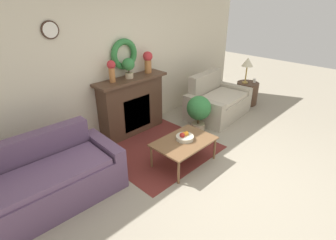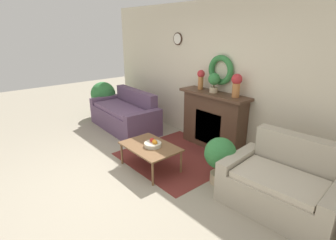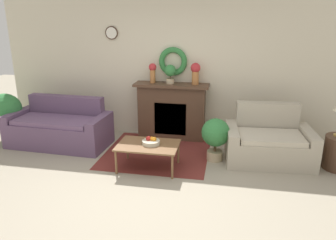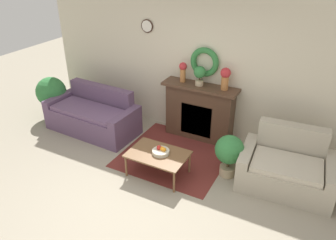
# 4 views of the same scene
# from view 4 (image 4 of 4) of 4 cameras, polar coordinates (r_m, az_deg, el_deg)

# --- Properties ---
(ground_plane) EXTENTS (16.00, 16.00, 0.00)m
(ground_plane) POSITION_cam_4_polar(r_m,az_deg,el_deg) (4.97, -5.36, -14.37)
(ground_plane) COLOR #9E937F
(floor_rug) EXTENTS (1.80, 1.75, 0.01)m
(floor_rug) POSITION_cam_4_polar(r_m,az_deg,el_deg) (5.95, 1.25, -6.04)
(floor_rug) COLOR maroon
(floor_rug) RESTS_ON ground_plane
(wall_back) EXTENTS (6.80, 0.17, 2.70)m
(wall_back) POSITION_cam_4_polar(r_m,az_deg,el_deg) (6.13, 6.27, 9.06)
(wall_back) COLOR beige
(wall_back) RESTS_ON ground_plane
(fireplace) EXTENTS (1.42, 0.41, 1.09)m
(fireplace) POSITION_cam_4_polar(r_m,az_deg,el_deg) (6.25, 5.50, 1.49)
(fireplace) COLOR #4C3323
(fireplace) RESTS_ON ground_plane
(couch_left) EXTENTS (1.86, 0.93, 0.87)m
(couch_left) POSITION_cam_4_polar(r_m,az_deg,el_deg) (6.73, -12.86, 0.69)
(couch_left) COLOR #604766
(couch_left) RESTS_ON ground_plane
(loveseat_right) EXTENTS (1.45, 1.02, 0.91)m
(loveseat_right) POSITION_cam_4_polar(r_m,az_deg,el_deg) (5.42, 19.90, -7.87)
(loveseat_right) COLOR #B2A893
(loveseat_right) RESTS_ON ground_plane
(coffee_table) EXTENTS (0.95, 0.65, 0.40)m
(coffee_table) POSITION_cam_4_polar(r_m,az_deg,el_deg) (5.28, -1.77, -6.16)
(coffee_table) COLOR brown
(coffee_table) RESTS_ON ground_plane
(fruit_bowl) EXTENTS (0.28, 0.28, 0.12)m
(fruit_bowl) POSITION_cam_4_polar(r_m,az_deg,el_deg) (5.24, -1.23, -5.42)
(fruit_bowl) COLOR beige
(fruit_bowl) RESTS_ON coffee_table
(vase_on_mantel_left) EXTENTS (0.15, 0.15, 0.37)m
(vase_on_mantel_left) POSITION_cam_4_polar(r_m,az_deg,el_deg) (6.09, 2.62, 8.61)
(vase_on_mantel_left) COLOR #AD6B38
(vase_on_mantel_left) RESTS_ON fireplace
(vase_on_mantel_right) EXTENTS (0.18, 0.18, 0.40)m
(vase_on_mantel_right) POSITION_cam_4_polar(r_m,az_deg,el_deg) (5.81, 9.94, 7.39)
(vase_on_mantel_right) COLOR #AD6B38
(vase_on_mantel_right) RESTS_ON fireplace
(potted_plant_on_mantel) EXTENTS (0.22, 0.22, 0.36)m
(potted_plant_on_mantel) POSITION_cam_4_polar(r_m,az_deg,el_deg) (5.95, 5.54, 7.98)
(potted_plant_on_mantel) COLOR tan
(potted_plant_on_mantel) RESTS_ON fireplace
(potted_plant_floor_by_couch) EXTENTS (0.63, 0.63, 0.91)m
(potted_plant_floor_by_couch) POSITION_cam_4_polar(r_m,az_deg,el_deg) (7.40, -19.64, 4.48)
(potted_plant_floor_by_couch) COLOR tan
(potted_plant_floor_by_couch) RESTS_ON ground_plane
(potted_plant_floor_by_loveseat) EXTENTS (0.47, 0.47, 0.72)m
(potted_plant_floor_by_loveseat) POSITION_cam_4_polar(r_m,az_deg,el_deg) (5.31, 10.63, -5.44)
(potted_plant_floor_by_loveseat) COLOR tan
(potted_plant_floor_by_loveseat) RESTS_ON ground_plane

